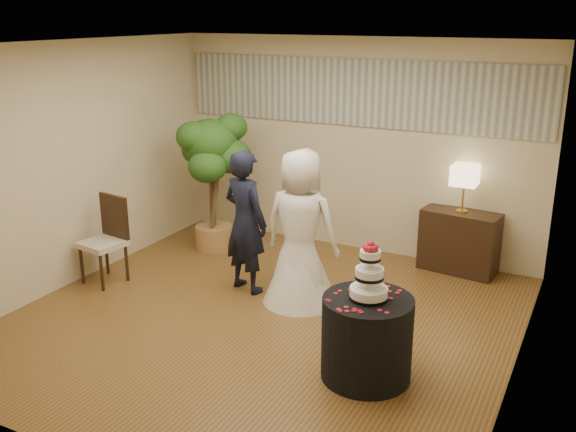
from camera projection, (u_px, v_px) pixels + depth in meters
The scene contains 15 objects.
floor at pixel (262, 320), 6.73m from camera, with size 5.00×5.00×0.00m, color brown.
ceiling at pixel (258, 45), 5.88m from camera, with size 5.00×5.00×0.00m, color white.
wall_back at pixel (354, 146), 8.42m from camera, with size 5.00×0.06×2.80m, color beige.
wall_front at pixel (72, 283), 4.19m from camera, with size 5.00×0.06×2.80m, color beige.
wall_left at pixel (72, 165), 7.39m from camera, with size 0.06×5.00×2.80m, color beige.
wall_right at pixel (528, 229), 5.21m from camera, with size 0.06×5.00×2.80m, color beige.
mural_border at pixel (355, 93), 8.19m from camera, with size 4.90×0.02×0.85m, color #9E9F91.
groom at pixel (245, 222), 7.24m from camera, with size 0.60×0.40×1.65m, color black.
bride at pixel (301, 228), 6.92m from camera, with size 0.84×0.84×1.73m, color white.
cake_table at pixel (367, 338), 5.58m from camera, with size 0.79×0.79×0.75m, color black.
wedding_cake at pixel (370, 270), 5.39m from camera, with size 0.33×0.33×0.52m, color white, non-canonical shape.
console at pixel (459, 242), 7.90m from camera, with size 0.92×0.41×0.77m, color black.
table_lamp at pixel (464, 189), 7.69m from camera, with size 0.30×0.30×0.58m, color beige, non-canonical shape.
ficus_tree at pixel (212, 182), 8.49m from camera, with size 0.89×0.89×1.87m, color #27521A, non-canonical shape.
side_chair at pixel (102, 241), 7.53m from camera, with size 0.47×0.49×1.03m, color black, non-canonical shape.
Camera 1 is at (3.02, -5.28, 3.09)m, focal length 40.00 mm.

